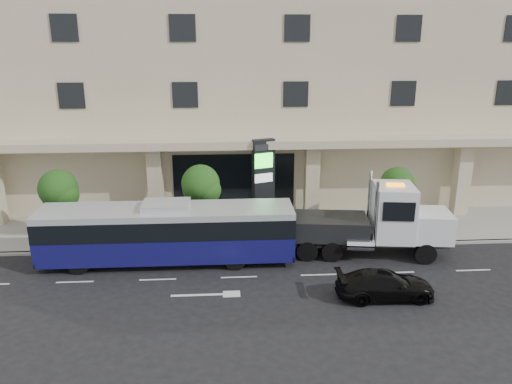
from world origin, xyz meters
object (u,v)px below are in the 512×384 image
Objects in this scene: black_sedan at (385,285)px; signage_pylon at (263,182)px; tow_truck at (376,223)px; city_bus at (167,232)px.

signage_pylon is at bearing 27.49° from black_sedan.
signage_pylon is (-5.73, 4.76, 1.08)m from tow_truck.
city_bus is at bearing -171.34° from tow_truck.
city_bus is 11.16m from tow_truck.
city_bus is 1.33× the size of tow_truck.
tow_truck is 1.82× the size of signage_pylon.
signage_pylon reaches higher than tow_truck.
black_sedan is 10.92m from signage_pylon.
city_bus is 2.96× the size of black_sedan.
black_sedan is at bearing -93.66° from tow_truck.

